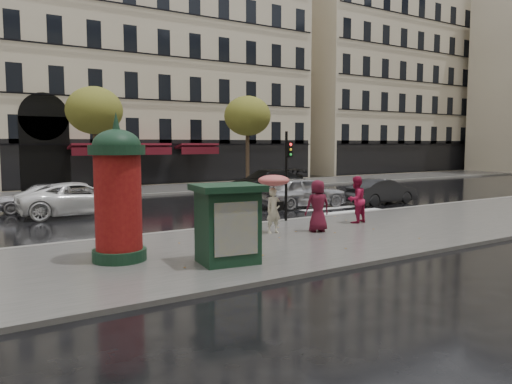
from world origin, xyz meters
TOP-DOWN VIEW (x-y plane):
  - ground at (0.00, 0.00)m, footprint 160.00×160.00m
  - near_sidewalk at (0.00, -0.50)m, footprint 90.00×7.00m
  - far_sidewalk at (0.00, 19.00)m, footprint 90.00×6.00m
  - near_kerb at (0.00, 3.00)m, footprint 90.00×0.25m
  - far_kerb at (0.00, 16.00)m, footprint 90.00×0.25m
  - zebra_crossing at (6.00, 9.60)m, footprint 3.60×11.75m
  - bldg_far_corner at (6.00, 30.00)m, footprint 26.00×14.00m
  - bldg_far_right at (34.00, 30.00)m, footprint 24.00×14.00m
  - tree_far_left at (-2.00, 18.00)m, footprint 3.40×3.40m
  - tree_far_right at (9.00, 18.00)m, footprint 3.40×3.40m
  - woman_umbrella at (-0.72, 0.79)m, footprint 1.08×1.08m
  - woman_red at (3.23, 0.88)m, footprint 0.98×0.83m
  - man_burgundy at (0.73, 0.20)m, footprint 1.00×0.78m
  - morris_column at (-6.43, -0.28)m, footprint 1.44×1.44m
  - traffic_light at (1.29, 2.73)m, footprint 0.22×0.33m
  - newsstand at (-4.17, -2.06)m, footprint 1.86×1.64m
  - car_silver at (5.08, 6.53)m, footprint 4.73×2.26m
  - car_darkgrey at (9.48, 5.33)m, footprint 4.05×1.47m
  - car_white at (-4.98, 9.68)m, footprint 5.39×2.60m
  - car_black at (7.27, 13.06)m, footprint 5.43×2.40m
  - car_far_silver at (-6.21, 11.99)m, footprint 4.24×2.11m

SIDE VIEW (x-z plane):
  - ground at x=0.00m, z-range 0.00..0.00m
  - zebra_crossing at x=6.00m, z-range 0.00..0.01m
  - near_sidewalk at x=0.00m, z-range 0.00..0.12m
  - far_sidewalk at x=0.00m, z-range 0.00..0.12m
  - near_kerb at x=0.00m, z-range 0.00..0.14m
  - far_kerb at x=0.00m, z-range 0.00..0.14m
  - car_darkgrey at x=9.48m, z-range 0.00..1.33m
  - car_far_silver at x=-6.21m, z-range 0.00..1.39m
  - car_white at x=-4.98m, z-range 0.00..1.48m
  - car_black at x=7.27m, z-range 0.00..1.55m
  - car_silver at x=5.08m, z-range 0.00..1.56m
  - man_burgundy at x=0.73m, z-range 0.12..1.93m
  - woman_red at x=3.23m, z-range 0.12..1.93m
  - newsstand at x=-4.17m, z-range 0.15..2.17m
  - woman_umbrella at x=-0.72m, z-range 0.45..2.52m
  - morris_column at x=-6.43m, z-range 0.04..3.91m
  - traffic_light at x=1.29m, z-range 0.50..4.04m
  - tree_far_left at x=-2.00m, z-range 1.85..8.49m
  - tree_far_right at x=9.00m, z-range 1.85..8.49m
  - bldg_far_corner at x=6.00m, z-range -0.14..22.76m
  - bldg_far_right at x=34.00m, z-range -0.14..22.76m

